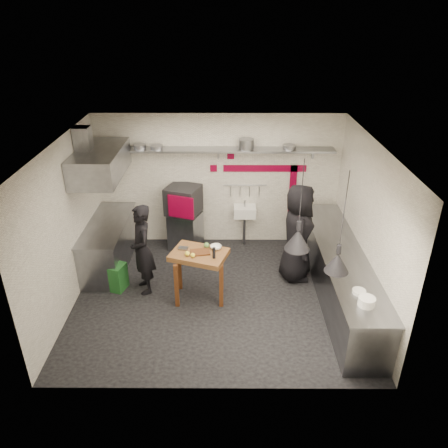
{
  "coord_description": "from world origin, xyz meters",
  "views": [
    {
      "loc": [
        0.16,
        -6.4,
        4.72
      ],
      "look_at": [
        0.12,
        0.3,
        1.31
      ],
      "focal_mm": 35.0,
      "sensor_mm": 36.0,
      "label": 1
    }
  ],
  "objects_px": {
    "oven_stand": "(186,231)",
    "prep_table": "(200,275)",
    "green_bin": "(116,277)",
    "chef_right": "(297,233)",
    "combi_oven": "(183,200)",
    "chef_left": "(142,250)"
  },
  "relations": [
    {
      "from": "combi_oven",
      "to": "prep_table",
      "type": "bearing_deg",
      "value": -57.42
    },
    {
      "from": "green_bin",
      "to": "chef_right",
      "type": "relative_size",
      "value": 0.27
    },
    {
      "from": "green_bin",
      "to": "prep_table",
      "type": "height_order",
      "value": "prep_table"
    },
    {
      "from": "combi_oven",
      "to": "oven_stand",
      "type": "bearing_deg",
      "value": -46.09
    },
    {
      "from": "prep_table",
      "to": "oven_stand",
      "type": "bearing_deg",
      "value": 121.21
    },
    {
      "from": "oven_stand",
      "to": "prep_table",
      "type": "xyz_separation_m",
      "value": [
        0.39,
        -1.76,
        0.06
      ]
    },
    {
      "from": "green_bin",
      "to": "chef_right",
      "type": "height_order",
      "value": "chef_right"
    },
    {
      "from": "oven_stand",
      "to": "combi_oven",
      "type": "xyz_separation_m",
      "value": [
        -0.03,
        0.06,
        0.69
      ]
    },
    {
      "from": "oven_stand",
      "to": "combi_oven",
      "type": "distance_m",
      "value": 0.69
    },
    {
      "from": "prep_table",
      "to": "chef_right",
      "type": "height_order",
      "value": "chef_right"
    },
    {
      "from": "combi_oven",
      "to": "chef_left",
      "type": "xyz_separation_m",
      "value": [
        -0.59,
        -1.59,
        -0.25
      ]
    },
    {
      "from": "prep_table",
      "to": "chef_right",
      "type": "xyz_separation_m",
      "value": [
        1.77,
        0.67,
        0.48
      ]
    },
    {
      "from": "oven_stand",
      "to": "prep_table",
      "type": "distance_m",
      "value": 1.81
    },
    {
      "from": "green_bin",
      "to": "prep_table",
      "type": "xyz_separation_m",
      "value": [
        1.55,
        -0.25,
        0.21
      ]
    },
    {
      "from": "green_bin",
      "to": "oven_stand",
      "type": "bearing_deg",
      "value": 52.58
    },
    {
      "from": "combi_oven",
      "to": "green_bin",
      "type": "relative_size",
      "value": 1.27
    },
    {
      "from": "chef_left",
      "to": "chef_right",
      "type": "relative_size",
      "value": 0.89
    },
    {
      "from": "chef_left",
      "to": "combi_oven",
      "type": "bearing_deg",
      "value": 137.87
    },
    {
      "from": "combi_oven",
      "to": "chef_right",
      "type": "xyz_separation_m",
      "value": [
        2.19,
        -1.15,
        -0.15
      ]
    },
    {
      "from": "oven_stand",
      "to": "prep_table",
      "type": "height_order",
      "value": "prep_table"
    },
    {
      "from": "chef_left",
      "to": "chef_right",
      "type": "bearing_deg",
      "value": 77.23
    },
    {
      "from": "oven_stand",
      "to": "combi_oven",
      "type": "relative_size",
      "value": 1.26
    }
  ]
}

